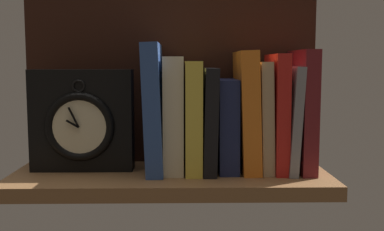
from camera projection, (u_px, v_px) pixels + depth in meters
ground_plane at (171, 179)px, 85.37cm from camera, size 57.99×22.04×2.50cm
back_panel at (171, 62)px, 93.36cm from camera, size 57.99×1.20×40.40cm
book_blue_modern at (154, 108)px, 85.88cm from camera, size 3.89×15.62×23.65cm
book_cream_twain at (174, 114)px, 86.08cm from camera, size 3.66×12.82×21.15cm
book_yellow_seinlanguage at (193, 116)px, 86.19cm from camera, size 3.07×14.35×20.35cm
book_black_skeptic at (209, 119)px, 86.31cm from camera, size 2.79×14.76×19.18cm
book_navy_bierce at (227, 125)px, 86.49cm from camera, size 3.68×12.05×17.08cm
book_orange_pandolfini at (247, 111)px, 86.27cm from camera, size 4.10×13.51×22.32cm
book_tan_shortstories at (263, 116)px, 86.44cm from camera, size 2.78×12.28×20.30cm
book_red_requiem at (276, 113)px, 86.41cm from camera, size 2.58×13.62×21.69cm
book_gray_chess at (289, 119)px, 86.57cm from camera, size 2.60×14.70×19.48cm
book_maroon_dawkins at (302, 111)px, 86.45cm from camera, size 2.76×14.50×22.41cm
framed_clock at (82, 121)px, 86.00cm from camera, size 18.88×5.95×18.88cm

